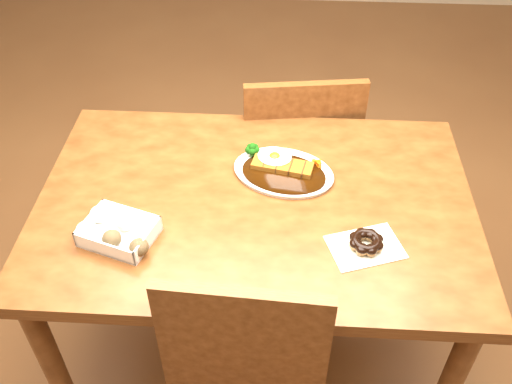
# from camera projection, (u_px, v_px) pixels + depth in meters

# --- Properties ---
(ground) EXTENTS (6.00, 6.00, 0.00)m
(ground) POSITION_uv_depth(u_px,v_px,m) (255.00, 349.00, 2.08)
(ground) COLOR brown
(ground) RESTS_ON ground
(table) EXTENTS (1.20, 0.80, 0.75)m
(table) POSITION_uv_depth(u_px,v_px,m) (255.00, 224.00, 1.64)
(table) COLOR #49240E
(table) RESTS_ON ground
(chair_far) EXTENTS (0.47, 0.47, 0.87)m
(chair_far) POSITION_uv_depth(u_px,v_px,m) (296.00, 156.00, 2.14)
(chair_far) COLOR #49240E
(chair_far) RESTS_ON ground
(katsu_curry_plate) EXTENTS (0.33, 0.28, 0.06)m
(katsu_curry_plate) POSITION_uv_depth(u_px,v_px,m) (282.00, 169.00, 1.64)
(katsu_curry_plate) COLOR white
(katsu_curry_plate) RESTS_ON table
(donut_box) EXTENTS (0.21, 0.18, 0.05)m
(donut_box) POSITION_uv_depth(u_px,v_px,m) (117.00, 231.00, 1.45)
(donut_box) COLOR white
(donut_box) RESTS_ON table
(pon_de_ring) EXTENTS (0.21, 0.18, 0.03)m
(pon_de_ring) POSITION_uv_depth(u_px,v_px,m) (366.00, 242.00, 1.43)
(pon_de_ring) COLOR silver
(pon_de_ring) RESTS_ON table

